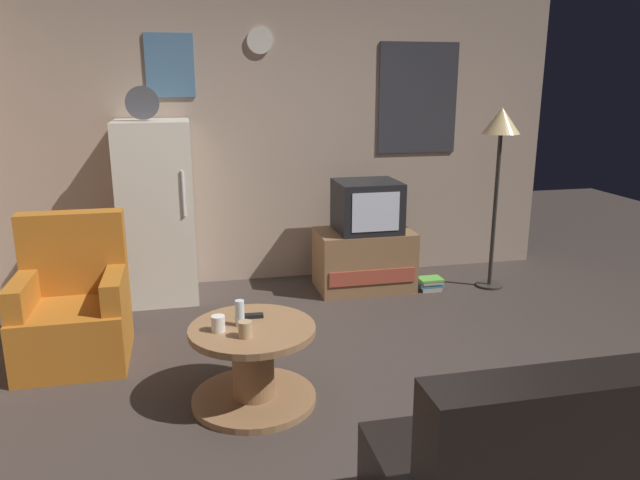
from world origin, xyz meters
TOP-DOWN VIEW (x-y plane):
  - ground_plane at (0.00, 0.00)m, footprint 12.00×12.00m
  - wall_with_art at (0.01, 2.45)m, footprint 5.20×0.12m
  - fridge at (-1.07, 2.09)m, footprint 0.60×0.62m
  - tv_stand at (0.69, 1.93)m, footprint 0.84×0.53m
  - crt_tv at (0.71, 1.93)m, footprint 0.54×0.51m
  - standing_lamp at (1.82, 1.72)m, footprint 0.32×0.32m
  - coffee_table at (-0.50, 0.16)m, footprint 0.72×0.72m
  - wine_glass at (-0.57, 0.19)m, footprint 0.05×0.05m
  - mug_ceramic_white at (-0.69, 0.14)m, footprint 0.08×0.08m
  - mug_ceramic_tan at (-0.55, 0.02)m, footprint 0.08×0.08m
  - remote_control at (-0.50, 0.29)m, footprint 0.15×0.05m
  - armchair at (-1.60, 1.00)m, footprint 0.68×0.68m
  - book_stack at (1.25, 1.74)m, footprint 0.22×0.16m

SIDE VIEW (x-z plane):
  - ground_plane at x=0.00m, z-range 0.00..0.00m
  - book_stack at x=1.25m, z-range 0.00..0.12m
  - coffee_table at x=-0.50m, z-range 0.00..0.47m
  - tv_stand at x=0.69m, z-range 0.00..0.53m
  - armchair at x=-1.60m, z-range -0.14..0.82m
  - remote_control at x=-0.50m, z-range 0.47..0.49m
  - mug_ceramic_white at x=-0.69m, z-range 0.47..0.56m
  - mug_ceramic_tan at x=-0.55m, z-range 0.47..0.56m
  - wine_glass at x=-0.57m, z-range 0.47..0.62m
  - crt_tv at x=0.71m, z-range 0.53..0.97m
  - fridge at x=-1.07m, z-range -0.13..1.64m
  - standing_lamp at x=1.82m, z-range 0.56..2.15m
  - wall_with_art at x=0.01m, z-range 0.00..2.78m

